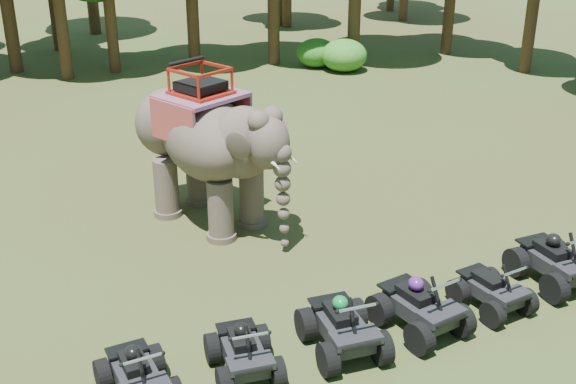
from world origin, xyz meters
The scene contains 8 objects.
ground centered at (0.00, 0.00, 0.00)m, with size 110.00×110.00×0.00m, color #47381E.
elephant centered at (-0.83, 4.36, 2.04)m, with size 2.13×4.85×4.07m, color #4B3D37, non-canonical shape.
atv_0 centered at (-4.08, -1.81, 0.59)m, with size 1.16×1.59×1.18m, color black, non-canonical shape.
atv_1 centered at (-2.20, -1.90, 0.59)m, with size 1.15×1.58×1.17m, color black, non-canonical shape.
atv_2 centered at (-0.28, -1.99, 0.66)m, with size 1.29×1.77×1.32m, color black, non-canonical shape.
atv_3 centered at (1.40, -1.97, 0.66)m, with size 1.30×1.79×1.32m, color black, non-canonical shape.
atv_4 centered at (3.16, -1.92, 0.57)m, with size 1.12×1.53×1.14m, color black, non-canonical shape.
atv_5 centered at (5.05, -1.66, 0.69)m, with size 1.35×1.85×1.37m, color black, non-canonical shape.
Camera 1 is at (-5.68, -11.83, 8.12)m, focal length 45.00 mm.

